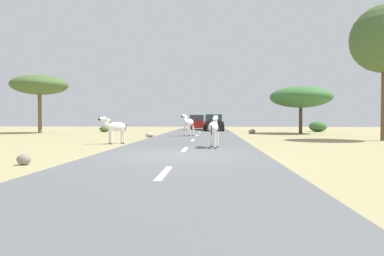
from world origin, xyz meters
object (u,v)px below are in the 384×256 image
(car_1, at_px, (198,123))
(bush_2, at_px, (318,126))
(tree_1, at_px, (301,97))
(zebra_0, at_px, (188,123))
(bush_4, at_px, (105,129))
(car_0, at_px, (214,123))
(rock_1, at_px, (24,160))
(tree_0, at_px, (39,85))
(rock_2, at_px, (252,131))
(zebra_2, at_px, (115,127))
(rock_0, at_px, (150,135))
(zebra_1, at_px, (214,128))

(car_1, relative_size, bush_2, 2.49)
(tree_1, xyz_separation_m, bush_2, (2.99, 4.75, -2.70))
(zebra_0, height_order, bush_4, zebra_0)
(car_0, height_order, rock_1, car_0)
(tree_1, relative_size, rock_1, 13.85)
(car_1, bearing_deg, tree_0, -137.86)
(car_1, height_order, rock_2, car_1)
(zebra_2, xyz_separation_m, rock_1, (-0.27, -8.01, -0.72))
(zebra_0, xyz_separation_m, rock_2, (5.25, 5.15, -0.83))
(bush_4, xyz_separation_m, rock_2, (14.20, -3.19, -0.10))
(car_0, xyz_separation_m, tree_0, (-15.93, -6.14, 3.53))
(tree_0, relative_size, rock_0, 7.80)
(zebra_1, bearing_deg, rock_2, 86.87)
(bush_2, relative_size, bush_4, 1.79)
(car_1, height_order, rock_0, car_1)
(zebra_2, bearing_deg, bush_2, -79.84)
(tree_1, relative_size, bush_2, 3.02)
(rock_1, bearing_deg, zebra_1, 45.49)
(tree_1, height_order, rock_0, tree_1)
(bush_4, distance_m, rock_1, 24.45)
(bush_4, bearing_deg, tree_0, -149.50)
(car_0, height_order, tree_1, tree_1)
(car_1, bearing_deg, bush_4, -134.10)
(bush_4, height_order, rock_0, bush_4)
(zebra_0, xyz_separation_m, bush_2, (12.57, 10.42, -0.49))
(zebra_1, bearing_deg, rock_0, 125.54)
(zebra_1, xyz_separation_m, car_0, (0.13, 21.58, -0.07))
(zebra_2, relative_size, car_1, 0.33)
(zebra_2, bearing_deg, rock_2, -72.34)
(zebra_0, height_order, bush_2, zebra_0)
(zebra_1, xyz_separation_m, car_1, (-1.77, 26.50, -0.07))
(bush_4, relative_size, rock_1, 2.57)
(zebra_1, relative_size, car_0, 0.35)
(bush_4, bearing_deg, rock_0, -55.68)
(bush_4, height_order, rock_2, bush_4)
(zebra_1, bearing_deg, car_0, 99.32)
(zebra_0, height_order, zebra_2, zebra_0)
(rock_0, bearing_deg, tree_0, 151.38)
(zebra_0, relative_size, zebra_1, 1.06)
(car_0, xyz_separation_m, rock_2, (3.33, -6.35, -0.65))
(rock_1, bearing_deg, rock_0, 86.71)
(car_0, height_order, bush_4, car_0)
(zebra_1, distance_m, rock_0, 10.33)
(bush_4, bearing_deg, tree_1, -8.20)
(zebra_2, bearing_deg, zebra_1, -155.27)
(tree_1, distance_m, rock_0, 14.23)
(zebra_2, xyz_separation_m, rock_2, (8.53, 12.65, -0.67))
(zebra_1, xyz_separation_m, rock_0, (-4.49, 9.27, -0.76))
(zebra_1, height_order, zebra_2, zebra_1)
(car_1, bearing_deg, rock_1, -92.50)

